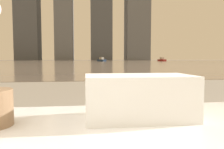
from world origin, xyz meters
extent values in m
cube|color=white|center=(-0.03, 0.86, 0.55)|extent=(0.29, 0.16, 0.04)
cube|color=white|center=(-0.03, 0.86, 0.59)|extent=(0.29, 0.16, 0.04)
cube|color=white|center=(-0.03, 0.86, 0.63)|extent=(0.29, 0.16, 0.04)
cube|color=gray|center=(0.00, 62.00, 0.01)|extent=(180.00, 110.00, 0.01)
cube|color=maroon|center=(23.01, 65.05, 0.29)|extent=(1.88, 3.36, 0.56)
cube|color=#B2A893|center=(23.01, 65.05, 0.89)|extent=(1.08, 1.36, 0.64)
cube|color=navy|center=(4.20, 61.24, 0.28)|extent=(2.48, 3.21, 0.54)
cube|color=#B2A893|center=(4.20, 61.24, 0.86)|extent=(1.25, 1.39, 0.62)
cube|color=#4C515B|center=(-29.66, 118.00, 16.26)|extent=(11.44, 10.73, 32.52)
cube|color=slate|center=(-11.22, 118.00, 20.38)|extent=(8.92, 13.65, 40.76)
cube|color=slate|center=(27.66, 118.00, 25.52)|extent=(12.55, 10.45, 51.05)
camera|label=1|loc=(-0.17, 0.27, 0.69)|focal=35.00mm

